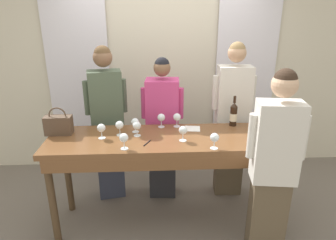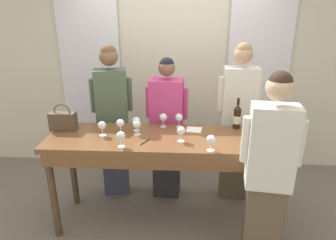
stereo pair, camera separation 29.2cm
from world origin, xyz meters
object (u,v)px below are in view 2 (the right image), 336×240
wine_glass_center_left (181,131)px  wine_glass_back_mid (102,126)px  wine_glass_front_mid (121,136)px  guest_pink_top (167,129)px  wine_glass_back_right (120,124)px  wine_glass_front_right (211,140)px  guest_olive_jacket (113,120)px  wine_bottle (237,117)px  wine_glass_near_host (179,118)px  wine_glass_front_left (163,118)px  tasting_bar (167,148)px  host_pouring (268,176)px  wine_glass_center_mid (137,125)px  wine_glass_center_right (259,130)px  handbag (63,121)px  guest_cream_sweater (238,122)px  wine_glass_back_left (136,121)px

wine_glass_center_left → wine_glass_back_mid: bearing=173.0°
wine_glass_front_mid → guest_pink_top: size_ratio=0.09×
wine_glass_back_right → guest_pink_top: guest_pink_top is taller
wine_glass_front_right → guest_olive_jacket: (-1.06, 0.82, -0.15)m
wine_bottle → wine_glass_near_host: wine_bottle is taller
wine_bottle → wine_glass_front_left: size_ratio=2.20×
wine_bottle → wine_glass_front_mid: bearing=-154.9°
tasting_bar → guest_pink_top: size_ratio=1.39×
wine_glass_center_left → wine_glass_back_mid: same height
host_pouring → wine_glass_center_mid: bearing=151.6°
wine_glass_front_mid → wine_glass_center_left: bearing=15.4°
wine_bottle → wine_glass_center_right: (0.16, -0.30, -0.02)m
handbag → guest_cream_sweater: 1.90m
wine_glass_front_left → wine_glass_center_right: (0.93, -0.30, 0.00)m
wine_glass_front_left → wine_glass_back_mid: size_ratio=1.00×
handbag → wine_glass_center_left: handbag is taller
handbag → guest_cream_sweater: bearing=12.5°
guest_pink_top → wine_glass_center_left: bearing=-75.0°
wine_glass_back_mid → host_pouring: host_pouring is taller
wine_bottle → wine_glass_near_host: 0.60m
handbag → wine_bottle: bearing=4.6°
wine_glass_back_left → wine_glass_near_host: size_ratio=1.00×
tasting_bar → wine_glass_back_mid: bearing=178.3°
wine_glass_front_mid → wine_glass_near_host: (0.51, 0.52, 0.00)m
tasting_bar → guest_pink_top: bearing=94.0°
tasting_bar → wine_glass_back_left: 0.42m
handbag → wine_glass_front_right: size_ratio=1.89×
wine_glass_center_right → wine_glass_back_mid: same height
wine_glass_front_left → wine_glass_center_mid: same height
wine_glass_back_mid → guest_cream_sweater: guest_cream_sweater is taller
wine_bottle → host_pouring: host_pouring is taller
wine_glass_front_right → wine_glass_center_left: bearing=144.9°
wine_glass_near_host → host_pouring: size_ratio=0.08×
wine_glass_back_right → host_pouring: size_ratio=0.08×
wine_glass_center_mid → wine_glass_back_mid: same height
handbag → wine_glass_front_right: handbag is taller
guest_cream_sweater → handbag: bearing=-167.5°
guest_pink_top → wine_glass_center_right: bearing=-32.1°
wine_glass_center_left → guest_pink_top: bearing=105.0°
wine_glass_center_mid → host_pouring: bearing=-28.4°
handbag → guest_cream_sweater: guest_cream_sweater is taller
tasting_bar → host_pouring: (0.83, -0.55, 0.04)m
wine_glass_center_mid → wine_glass_back_mid: (-0.34, -0.05, 0.00)m
wine_bottle → wine_glass_center_mid: wine_bottle is taller
wine_glass_center_left → wine_glass_near_host: size_ratio=1.00×
wine_glass_center_left → guest_cream_sweater: 0.91m
wine_bottle → wine_glass_back_left: 1.04m
guest_pink_top → guest_cream_sweater: size_ratio=0.91×
wine_glass_front_mid → wine_glass_center_mid: same height
wine_glass_center_left → guest_pink_top: 0.71m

